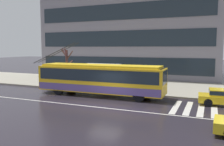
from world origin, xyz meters
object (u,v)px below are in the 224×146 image
object	(u,v)px
bus_shelter	(102,70)
street_tree_bare	(67,65)
pedestrian_approaching_curb	(115,75)
pedestrian_at_shelter	(141,74)
trolleybus	(100,79)
pedestrian_walking_past	(105,74)

from	to	relation	value
bus_shelter	street_tree_bare	bearing A→B (deg)	-179.52
bus_shelter	pedestrian_approaching_curb	world-z (taller)	bus_shelter
bus_shelter	pedestrian_approaching_curb	size ratio (longest dim) A/B	2.00
bus_shelter	pedestrian_at_shelter	bearing A→B (deg)	3.89
trolleybus	pedestrian_approaching_curb	bearing A→B (deg)	79.13
trolleybus	bus_shelter	bearing A→B (deg)	112.30
pedestrian_at_shelter	street_tree_bare	bearing A→B (deg)	-177.84
trolleybus	pedestrian_at_shelter	distance (m)	4.65
pedestrian_approaching_curb	street_tree_bare	xyz separation A→B (m)	(-6.28, 0.68, 0.77)
pedestrian_at_shelter	street_tree_bare	xyz separation A→B (m)	(-8.76, -0.33, 0.75)
bus_shelter	pedestrian_walking_past	bearing A→B (deg)	28.97
pedestrian_at_shelter	trolleybus	bearing A→B (deg)	-129.77
pedestrian_approaching_curb	pedestrian_walking_past	xyz separation A→B (m)	(-1.56, 0.87, -0.06)
trolleybus	street_tree_bare	size ratio (longest dim) A/B	3.11
bus_shelter	pedestrian_walking_past	world-z (taller)	bus_shelter
pedestrian_approaching_curb	street_tree_bare	distance (m)	6.36
trolleybus	pedestrian_at_shelter	bearing A→B (deg)	50.23
pedestrian_walking_past	street_tree_bare	xyz separation A→B (m)	(-4.72, -0.19, 0.83)
bus_shelter	pedestrian_approaching_curb	bearing A→B (deg)	-21.42
trolleybus	pedestrian_approaching_curb	xyz separation A→B (m)	(0.49, 2.56, 0.14)
trolleybus	pedestrian_at_shelter	xyz separation A→B (m)	(2.97, 3.57, 0.16)
bus_shelter	pedestrian_walking_past	xyz separation A→B (m)	(0.28, 0.15, -0.44)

